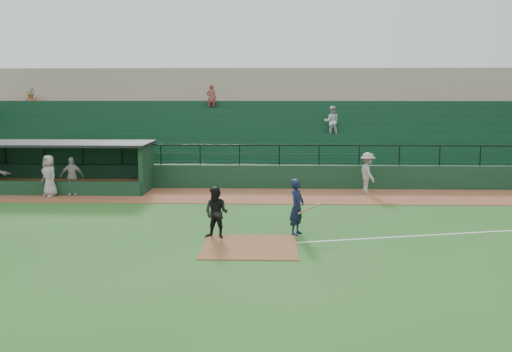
{
  "coord_description": "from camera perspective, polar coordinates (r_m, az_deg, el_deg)",
  "views": [
    {
      "loc": [
        0.79,
        -18.92,
        4.92
      ],
      "look_at": [
        0.0,
        5.0,
        1.4
      ],
      "focal_mm": 40.84,
      "sensor_mm": 36.0,
      "label": 1
    }
  ],
  "objects": [
    {
      "name": "dugout",
      "position": [
        30.57,
        -18.29,
        1.21
      ],
      "size": [
        8.9,
        3.2,
        2.42
      ],
      "color": "#10321C",
      "rests_on": "ground"
    },
    {
      "name": "home_plate_dirt",
      "position": [
        18.59,
        -0.62,
        -6.93
      ],
      "size": [
        3.0,
        3.0,
        0.03
      ],
      "primitive_type": "cube",
      "color": "brown",
      "rests_on": "ground"
    },
    {
      "name": "stadium_structure",
      "position": [
        35.48,
        0.61,
        4.14
      ],
      "size": [
        38.0,
        13.08,
        6.4
      ],
      "color": "#10321C",
      "rests_on": "ground"
    },
    {
      "name": "dugout_player_b",
      "position": [
        28.67,
        -19.6,
        0.02
      ],
      "size": [
        1.13,
        1.07,
        1.94
      ],
      "primitive_type": "imported",
      "rotation": [
        0.0,
        0.0,
        -0.65
      ],
      "color": "#9C9892",
      "rests_on": "warning_track"
    },
    {
      "name": "dugout_player_a",
      "position": [
        28.61,
        -17.6,
        -0.03
      ],
      "size": [
        1.12,
        0.62,
        1.81
      ],
      "primitive_type": "imported",
      "rotation": [
        0.0,
        0.0,
        0.17
      ],
      "color": "gray",
      "rests_on": "warning_track"
    },
    {
      "name": "umpire",
      "position": [
        19.51,
        -3.9,
        -3.62
      ],
      "size": [
        1.02,
        0.91,
        1.75
      ],
      "primitive_type": "imported",
      "rotation": [
        0.0,
        0.0,
        -0.34
      ],
      "color": "black",
      "rests_on": "ground"
    },
    {
      "name": "batter_at_plate",
      "position": [
        20.0,
        4.03,
        -3.04
      ],
      "size": [
        1.16,
        0.84,
        1.94
      ],
      "color": "black",
      "rests_on": "ground"
    },
    {
      "name": "foul_line",
      "position": [
        21.93,
        21.12,
        -5.16
      ],
      "size": [
        17.49,
        4.44,
        0.01
      ],
      "primitive_type": "cube",
      "rotation": [
        0.0,
        0.0,
        0.24
      ],
      "color": "white",
      "rests_on": "ground"
    },
    {
      "name": "ground",
      "position": [
        19.56,
        -0.49,
        -6.2
      ],
      "size": [
        90.0,
        90.0,
        0.0
      ],
      "primitive_type": "plane",
      "color": "#20521A",
      "rests_on": "ground"
    },
    {
      "name": "runner",
      "position": [
        28.27,
        10.88,
        0.28
      ],
      "size": [
        1.0,
        1.41,
        1.98
      ],
      "primitive_type": "imported",
      "rotation": [
        0.0,
        0.0,
        1.8
      ],
      "color": "gray",
      "rests_on": "warning_track"
    },
    {
      "name": "warning_track",
      "position": [
        27.37,
        0.21,
        -1.96
      ],
      "size": [
        40.0,
        4.0,
        0.03
      ],
      "primitive_type": "cube",
      "color": "brown",
      "rests_on": "ground"
    }
  ]
}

